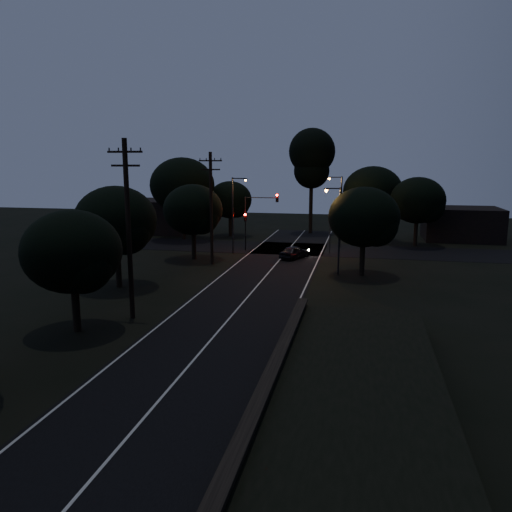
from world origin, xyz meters
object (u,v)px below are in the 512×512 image
at_px(utility_pole_far, 211,207).
at_px(signal_mast, 260,211).
at_px(signal_right, 330,227).
at_px(signal_left, 245,225).
at_px(car, 294,252).
at_px(utility_pole_mid, 128,227).
at_px(streetlight_a, 234,210).
at_px(streetlight_b, 339,207).
at_px(streetlight_c, 338,224).
at_px(tall_pine, 312,158).

bearing_deg(utility_pole_far, signal_mast, 68.89).
bearing_deg(signal_right, signal_left, 180.00).
distance_m(signal_mast, car, 6.68).
bearing_deg(signal_mast, utility_pole_mid, -97.04).
xyz_separation_m(utility_pole_far, signal_right, (10.60, 7.99, -2.65)).
bearing_deg(utility_pole_far, streetlight_a, 83.41).
bearing_deg(signal_right, utility_pole_far, -143.00).
bearing_deg(streetlight_b, streetlight_a, -150.52).
relative_size(signal_left, streetlight_c, 0.55).
xyz_separation_m(utility_pole_far, streetlight_b, (11.31, 12.00, -0.85)).
relative_size(signal_right, streetlight_b, 0.51).
bearing_deg(streetlight_b, utility_pole_mid, -111.30).
distance_m(streetlight_b, streetlight_c, 14.01).
bearing_deg(tall_pine, car, -89.03).
xyz_separation_m(signal_right, signal_mast, (-7.51, 0.00, 1.50)).
relative_size(utility_pole_far, signal_left, 2.56).
distance_m(signal_left, car, 7.27).
distance_m(utility_pole_far, streetlight_b, 16.51).
bearing_deg(streetlight_c, signal_right, 97.02).
relative_size(signal_left, streetlight_b, 0.51).
bearing_deg(streetlight_a, utility_pole_mid, -91.73).
height_order(utility_pole_mid, signal_left, utility_pole_mid).
height_order(signal_left, signal_right, same).
height_order(signal_left, signal_mast, signal_mast).
relative_size(signal_left, car, 1.06).
xyz_separation_m(signal_left, streetlight_c, (10.43, -9.99, 1.51)).
distance_m(utility_pole_mid, signal_right, 27.30).
xyz_separation_m(signal_mast, streetlight_a, (-2.39, -1.99, 0.30)).
distance_m(signal_left, streetlight_b, 10.84).
xyz_separation_m(utility_pole_far, streetlight_a, (0.69, 6.00, -0.85)).
bearing_deg(streetlight_a, utility_pole_far, -96.59).
relative_size(utility_pole_far, signal_mast, 1.68).
xyz_separation_m(utility_pole_far, tall_pine, (7.00, 23.00, 4.61)).
distance_m(tall_pine, signal_right, 17.06).
distance_m(utility_pole_mid, signal_left, 25.19).
xyz_separation_m(tall_pine, streetlight_a, (-6.31, -17.00, -5.46)).
distance_m(signal_mast, streetlight_b, 9.15).
relative_size(tall_pine, signal_mast, 2.24).
xyz_separation_m(streetlight_a, streetlight_b, (10.61, 6.00, 0.00)).
distance_m(utility_pole_far, streetlight_a, 6.10).
relative_size(utility_pole_far, signal_right, 2.56).
bearing_deg(signal_right, streetlight_a, -168.66).
xyz_separation_m(streetlight_b, streetlight_c, (0.52, -14.00, -0.29)).
height_order(signal_left, car, signal_left).
distance_m(signal_left, signal_right, 9.20).
distance_m(signal_mast, streetlight_a, 3.13).
relative_size(utility_pole_far, streetlight_b, 1.31).
height_order(utility_pole_far, signal_left, utility_pole_far).
distance_m(streetlight_c, car, 8.63).
bearing_deg(car, utility_pole_far, 54.88).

